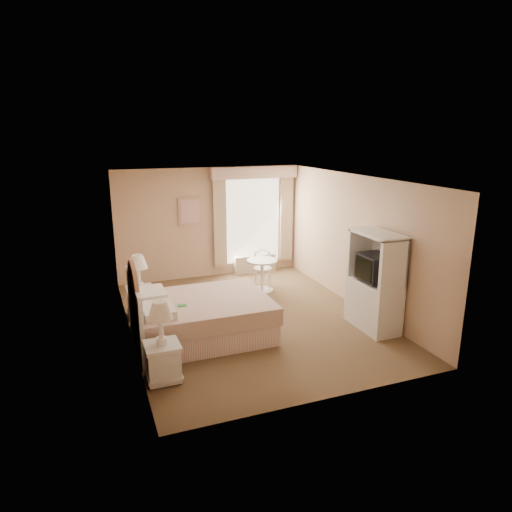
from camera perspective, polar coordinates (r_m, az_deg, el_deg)
name	(u,v)px	position (r m, az deg, el deg)	size (l,w,h in m)	color
room	(251,251)	(7.90, -0.62, 0.58)	(4.21, 5.51, 2.51)	brown
window	(254,217)	(10.66, -0.24, 4.92)	(2.05, 0.22, 2.51)	white
framed_art	(190,211)	(10.26, -8.27, 5.55)	(0.52, 0.04, 0.62)	tan
bed	(195,317)	(7.51, -7.61, -7.52)	(2.15, 1.69, 1.50)	tan
nightstand_near	(162,352)	(6.32, -11.63, -11.66)	(0.46, 0.46, 1.11)	white
nightstand_far	(140,294)	(8.51, -14.31, -4.60)	(0.47, 0.47, 1.14)	white
round_table	(262,270)	(9.55, 0.76, -1.79)	(0.64, 0.64, 0.68)	white
cafe_chair	(263,265)	(9.86, 0.82, -1.15)	(0.49, 0.49, 0.81)	white
armoire	(374,289)	(7.95, 14.59, -4.02)	(0.50, 1.01, 1.67)	white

